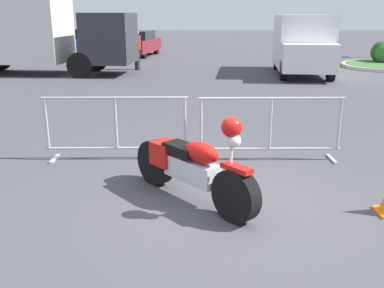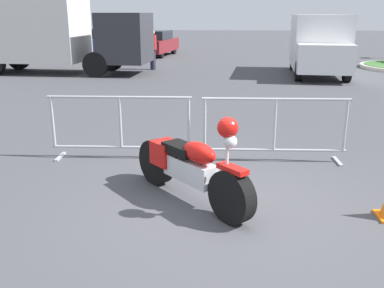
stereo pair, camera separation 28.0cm
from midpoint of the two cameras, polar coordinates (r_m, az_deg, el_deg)
name	(u,v)px [view 2 (the right image)]	position (r m, az deg, el deg)	size (l,w,h in m)	color
ground_plane	(225,209)	(5.46, 5.93, -8.59)	(120.00, 120.00, 0.00)	#424247
motorcycle	(190,166)	(5.49, 1.19, -2.97)	(1.61, 1.75, 1.25)	black
crowd_barrier_near	(121,126)	(7.17, -8.40, 2.32)	(2.37, 0.50, 1.07)	#9EA0A5
crowd_barrier_far	(275,129)	(7.09, 12.07, 1.96)	(2.37, 0.50, 1.07)	#9EA0A5
box_truck	(43,32)	(18.73, -18.82, 13.94)	(7.85, 2.81, 2.98)	silver
delivery_van	(319,43)	(18.00, 17.00, 12.75)	(2.45, 5.17, 2.31)	white
parked_car_red	(3,42)	(28.02, -23.66, 12.35)	(2.44, 4.58, 1.48)	#B21E19
parked_car_black	(55,42)	(27.14, -17.52, 12.87)	(2.45, 4.61, 1.49)	black
parked_car_blue	(104,42)	(26.00, -11.34, 13.19)	(2.50, 4.69, 1.51)	#284799
parked_car_maroon	(155,43)	(25.39, -4.58, 13.27)	(2.35, 4.41, 1.42)	maroon
pedestrian	(153,48)	(18.98, -4.84, 12.62)	(0.45, 0.45, 1.69)	#262838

